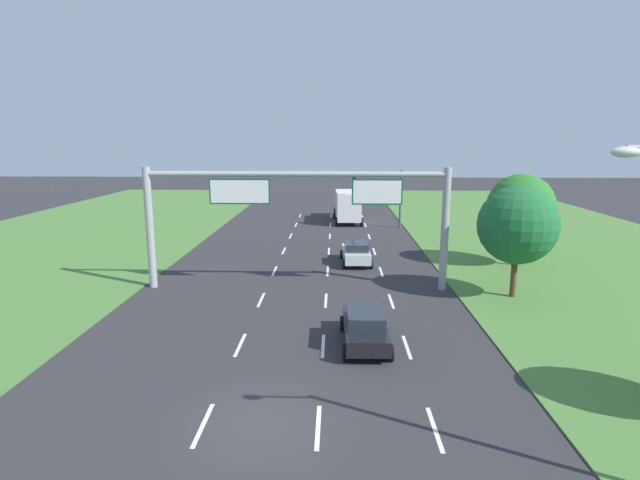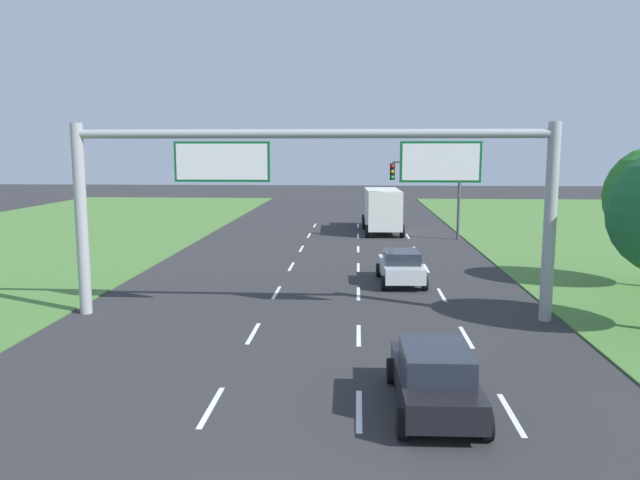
# 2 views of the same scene
# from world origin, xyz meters

# --- Properties ---
(lane_dashes_inner_left) EXTENTS (0.14, 62.40, 0.01)m
(lane_dashes_inner_left) POSITION_xyz_m (-1.75, 12.00, 0.00)
(lane_dashes_inner_left) COLOR white
(lane_dashes_inner_left) RESTS_ON ground_plane
(lane_dashes_inner_right) EXTENTS (0.14, 62.40, 0.01)m
(lane_dashes_inner_right) POSITION_xyz_m (1.75, 12.00, 0.00)
(lane_dashes_inner_right) COLOR white
(lane_dashes_inner_right) RESTS_ON ground_plane
(lane_dashes_slip) EXTENTS (0.14, 62.40, 0.01)m
(lane_dashes_slip) POSITION_xyz_m (5.25, 12.00, 0.00)
(lane_dashes_slip) COLOR white
(lane_dashes_slip) RESTS_ON ground_plane
(car_near_red) EXTENTS (2.05, 4.35, 1.53)m
(car_near_red) POSITION_xyz_m (3.50, 6.22, 0.79)
(car_near_red) COLOR black
(car_near_red) RESTS_ON ground_plane
(car_lead_silver) EXTENTS (2.16, 4.14, 1.52)m
(car_lead_silver) POSITION_xyz_m (3.68, 20.20, 0.78)
(car_lead_silver) COLOR silver
(car_lead_silver) RESTS_ON ground_plane
(box_truck) EXTENTS (2.92, 8.10, 3.20)m
(box_truck) POSITION_xyz_m (3.48, 38.42, 1.73)
(box_truck) COLOR navy
(box_truck) RESTS_ON ground_plane
(sign_gantry) EXTENTS (17.24, 0.44, 7.00)m
(sign_gantry) POSITION_xyz_m (0.07, 14.19, 4.89)
(sign_gantry) COLOR #9EA0A5
(sign_gantry) RESTS_ON ground_plane
(traffic_light_mast) EXTENTS (4.76, 0.49, 5.60)m
(traffic_light_mast) POSITION_xyz_m (6.57, 34.53, 3.87)
(traffic_light_mast) COLOR #47494F
(traffic_light_mast) RESTS_ON ground_plane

